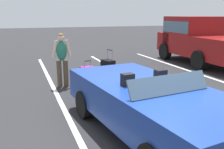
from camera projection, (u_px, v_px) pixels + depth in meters
ground_plane at (149, 133)px, 4.81m from camera, size 80.00×80.00×0.00m
lot_line_near at (82, 145)px, 4.38m from camera, size 18.00×0.12×0.01m
lot_line_mid at (208, 123)px, 5.28m from camera, size 18.00×0.12×0.01m
convertible_car at (157, 107)px, 4.50m from camera, size 4.32×2.24×1.24m
suitcase_large_black at (108, 71)px, 8.36m from camera, size 0.54×0.40×1.08m
suitcase_medium_bright at (87, 76)px, 7.92m from camera, size 0.30×0.43×0.82m
suitcase_small_carryon at (95, 84)px, 7.26m from camera, size 0.38×0.38×0.77m
traveler_person at (62, 57)px, 7.72m from camera, size 0.22×0.60×1.65m
parked_pickup_truck_near at (198, 39)px, 11.51m from camera, size 5.05×2.17×2.10m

